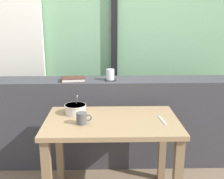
% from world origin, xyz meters
% --- Properties ---
extents(outdoor_backdrop, '(4.80, 0.08, 2.80)m').
position_xyz_m(outdoor_backdrop, '(0.00, 1.24, 1.40)').
color(outdoor_backdrop, '#7AAD7F').
rests_on(outdoor_backdrop, ground).
extents(curtain_left_panel, '(0.56, 0.06, 2.50)m').
position_xyz_m(curtain_left_panel, '(-0.96, 1.14, 1.25)').
color(curtain_left_panel, silver).
rests_on(curtain_left_panel, ground).
extents(window_divider_post, '(0.07, 0.05, 2.60)m').
position_xyz_m(window_divider_post, '(0.12, 1.17, 1.30)').
color(window_divider_post, black).
rests_on(window_divider_post, ground).
extents(dark_console_ledge, '(2.80, 0.33, 0.86)m').
position_xyz_m(dark_console_ledge, '(0.00, 0.55, 0.43)').
color(dark_console_ledge, '#38383D').
rests_on(dark_console_ledge, ground).
extents(breakfast_table, '(1.00, 0.62, 0.68)m').
position_xyz_m(breakfast_table, '(0.07, -0.04, 0.56)').
color(breakfast_table, '#826849').
rests_on(breakfast_table, ground).
extents(coaster_square, '(0.10, 0.10, 0.00)m').
position_xyz_m(coaster_square, '(0.06, 0.51, 0.86)').
color(coaster_square, black).
rests_on(coaster_square, dark_console_ledge).
extents(juice_glass, '(0.07, 0.07, 0.10)m').
position_xyz_m(juice_glass, '(0.06, 0.51, 0.91)').
color(juice_glass, white).
rests_on(juice_glass, coaster_square).
extents(closed_book, '(0.23, 0.18, 0.03)m').
position_xyz_m(closed_book, '(-0.28, 0.50, 0.87)').
color(closed_book, '#47231E').
rests_on(closed_book, dark_console_ledge).
extents(soup_bowl, '(0.17, 0.17, 0.16)m').
position_xyz_m(soup_bowl, '(-0.22, 0.10, 0.72)').
color(soup_bowl, beige).
rests_on(soup_bowl, breakfast_table).
extents(fork_utensil, '(0.03, 0.17, 0.01)m').
position_xyz_m(fork_utensil, '(0.44, -0.07, 0.68)').
color(fork_utensil, silver).
rests_on(fork_utensil, breakfast_table).
extents(ceramic_mug, '(0.11, 0.08, 0.08)m').
position_xyz_m(ceramic_mug, '(-0.15, -0.12, 0.72)').
color(ceramic_mug, '#4C4C4C').
rests_on(ceramic_mug, breakfast_table).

